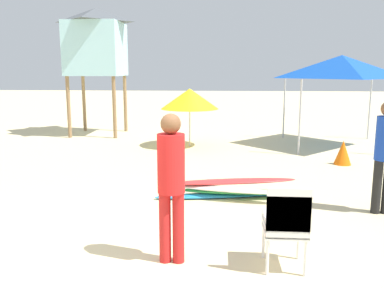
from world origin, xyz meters
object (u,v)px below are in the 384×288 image
stacked_plastic_chairs (286,221)px  lifeguard_tower (96,42)px  beach_umbrella_left (190,99)px  lifeguard_near_center (171,178)px  popup_canopy (341,67)px  traffic_cone_near (343,153)px  surfboard_pile (228,189)px

stacked_plastic_chairs → lifeguard_tower: lifeguard_tower is taller
beach_umbrella_left → lifeguard_near_center: bearing=-87.3°
lifeguard_tower → lifeguard_near_center: bearing=-68.5°
popup_canopy → traffic_cone_near: (-0.53, -2.47, -2.06)m
stacked_plastic_chairs → lifeguard_near_center: lifeguard_near_center is taller
traffic_cone_near → surfboard_pile: bearing=-135.2°
popup_canopy → beach_umbrella_left: 4.53m
popup_canopy → lifeguard_tower: (-7.82, 1.72, 0.84)m
stacked_plastic_chairs → surfboard_pile: stacked_plastic_chairs is taller
stacked_plastic_chairs → traffic_cone_near: 5.92m
lifeguard_near_center → popup_canopy: 8.91m
traffic_cone_near → lifeguard_tower: bearing=150.1°
popup_canopy → traffic_cone_near: popup_canopy is taller
lifeguard_near_center → traffic_cone_near: lifeguard_near_center is taller
traffic_cone_near → stacked_plastic_chairs: bearing=-112.0°
lifeguard_near_center → lifeguard_tower: bearing=111.5°
stacked_plastic_chairs → traffic_cone_near: size_ratio=1.73×
beach_umbrella_left → lifeguard_tower: bearing=148.4°
surfboard_pile → beach_umbrella_left: (-1.07, 4.90, 1.27)m
popup_canopy → lifeguard_tower: lifeguard_tower is taller
surfboard_pile → traffic_cone_near: bearing=44.8°
lifeguard_near_center → stacked_plastic_chairs: bearing=-5.7°
lifeguard_near_center → popup_canopy: popup_canopy is taller
popup_canopy → beach_umbrella_left: popup_canopy is taller
popup_canopy → beach_umbrella_left: bearing=-175.2°
lifeguard_near_center → beach_umbrella_left: bearing=92.7°
lifeguard_tower → beach_umbrella_left: (3.40, -2.09, -1.76)m
lifeguard_near_center → surfboard_pile: bearing=74.4°
lifeguard_tower → traffic_cone_near: 8.89m
surfboard_pile → lifeguard_tower: bearing=122.5°
stacked_plastic_chairs → surfboard_pile: bearing=102.8°
surfboard_pile → traffic_cone_near: (2.82, 2.81, 0.14)m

